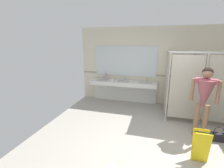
% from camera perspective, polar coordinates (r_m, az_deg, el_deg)
% --- Properties ---
extents(ground_plane, '(5.83, 5.98, 0.10)m').
position_cam_1_polar(ground_plane, '(3.79, 15.79, -21.93)').
color(ground_plane, '#9E998E').
extents(wall_back, '(5.83, 0.12, 2.72)m').
position_cam_1_polar(wall_back, '(5.88, 16.86, 6.00)').
color(wall_back, beige).
rests_on(wall_back, ground_plane).
extents(wall_back_tile_band, '(5.83, 0.01, 0.06)m').
position_cam_1_polar(wall_back_tile_band, '(5.87, 16.65, 2.92)').
color(wall_back_tile_band, '#9E937F').
rests_on(wall_back_tile_band, wall_back).
extents(vanity_counter, '(2.36, 0.54, 0.94)m').
position_cam_1_polar(vanity_counter, '(5.87, 4.23, -0.91)').
color(vanity_counter, silver).
rests_on(vanity_counter, ground_plane).
extents(mirror_panel, '(2.26, 0.02, 1.08)m').
position_cam_1_polar(mirror_panel, '(5.89, 4.78, 8.18)').
color(mirror_panel, silver).
rests_on(mirror_panel, wall_back).
extents(bathroom_stalls, '(1.77, 1.41, 1.97)m').
position_cam_1_polar(bathroom_stalls, '(5.14, 28.64, -0.11)').
color(bathroom_stalls, '#B2AD9E').
rests_on(bathroom_stalls, ground_plane).
extents(person_standing, '(0.57, 0.48, 1.66)m').
position_cam_1_polar(person_standing, '(4.12, 30.22, -3.25)').
color(person_standing, '#8C664C').
rests_on(person_standing, ground_plane).
extents(handbag, '(0.31, 0.12, 0.35)m').
position_cam_1_polar(handbag, '(4.50, 33.82, -15.40)').
color(handbag, black).
rests_on(handbag, ground_plane).
extents(soap_dispenser, '(0.07, 0.07, 0.21)m').
position_cam_1_polar(soap_dispenser, '(6.05, -2.18, 2.64)').
color(soap_dispenser, '#D899B2').
rests_on(soap_dispenser, vanity_counter).
extents(paper_cup, '(0.07, 0.07, 0.09)m').
position_cam_1_polar(paper_cup, '(5.70, 0.00, 1.40)').
color(paper_cup, white).
rests_on(paper_cup, vanity_counter).
extents(wet_floor_sign, '(0.28, 0.19, 0.62)m').
position_cam_1_polar(wet_floor_sign, '(3.56, 29.23, -18.83)').
color(wet_floor_sign, yellow).
rests_on(wet_floor_sign, ground_plane).
extents(floor_drain_cover, '(0.14, 0.14, 0.01)m').
position_cam_1_polar(floor_drain_cover, '(3.25, -0.15, -27.30)').
color(floor_drain_cover, '#B7BABF').
rests_on(floor_drain_cover, ground_plane).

